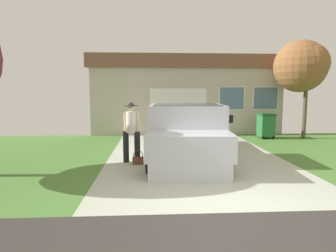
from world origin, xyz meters
The scene contains 6 objects.
pickup_truck centered at (-0.29, 3.84, 0.73)m, with size 2.46×5.62×1.64m.
person_with_hat centered at (-1.87, 3.62, 0.93)m, with size 0.49×0.42×1.72m.
handbag centered at (-1.69, 3.38, 0.12)m, with size 0.30×0.14×0.39m.
house_with_garage centered at (0.41, 11.72, 1.89)m, with size 9.34×6.00×3.73m.
front_yard_tree centered at (5.13, 7.65, 3.11)m, with size 2.22×2.22×4.19m.
wheeled_trash_bin centered at (3.64, 7.69, 0.59)m, with size 0.60×0.72×1.08m.
Camera 1 is at (-1.33, -4.56, 1.99)m, focal length 31.19 mm.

